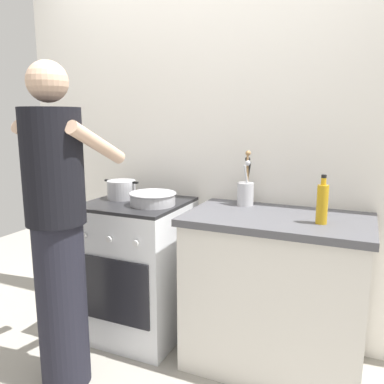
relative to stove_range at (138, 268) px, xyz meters
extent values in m
plane|color=gray|center=(0.35, -0.15, -0.45)|extent=(6.00, 6.00, 0.00)
cube|color=silver|center=(0.55, 0.35, 0.80)|extent=(3.20, 0.10, 2.50)
cube|color=silver|center=(0.90, 0.00, -0.02)|extent=(0.96, 0.56, 0.86)
cube|color=#4C4C51|center=(0.90, 0.00, 0.43)|extent=(1.00, 0.60, 0.04)
cube|color=silver|center=(0.00, 0.00, -0.01)|extent=(0.60, 0.60, 0.88)
cube|color=#232326|center=(0.00, 0.00, 0.44)|extent=(0.60, 0.60, 0.02)
cube|color=black|center=(0.00, -0.30, -0.03)|extent=(0.51, 0.01, 0.40)
cylinder|color=silver|center=(-0.18, -0.31, 0.29)|extent=(0.04, 0.01, 0.04)
cylinder|color=silver|center=(0.00, -0.31, 0.29)|extent=(0.04, 0.01, 0.04)
cylinder|color=silver|center=(0.18, -0.31, 0.29)|extent=(0.04, 0.01, 0.04)
cylinder|color=#B2B2B7|center=(-0.14, 0.04, 0.51)|extent=(0.19, 0.19, 0.12)
cube|color=black|center=(-0.25, 0.04, 0.57)|extent=(0.04, 0.02, 0.01)
cube|color=black|center=(-0.03, 0.04, 0.57)|extent=(0.04, 0.02, 0.01)
cylinder|color=#B7B7BC|center=(0.14, -0.04, 0.49)|extent=(0.28, 0.28, 0.08)
torus|color=#B7B7BC|center=(0.14, -0.04, 0.52)|extent=(0.29, 0.29, 0.01)
cylinder|color=silver|center=(0.66, 0.19, 0.52)|extent=(0.10, 0.10, 0.14)
cylinder|color=#B7BABF|center=(0.68, 0.17, 0.59)|extent=(0.04, 0.05, 0.23)
sphere|color=#B7BABF|center=(0.68, 0.17, 0.71)|extent=(0.03, 0.03, 0.03)
cylinder|color=black|center=(0.67, 0.20, 0.60)|extent=(0.05, 0.03, 0.25)
sphere|color=black|center=(0.67, 0.20, 0.73)|extent=(0.03, 0.03, 0.03)
cylinder|color=#9E7547|center=(0.67, 0.18, 0.61)|extent=(0.01, 0.03, 0.30)
sphere|color=#9E7547|center=(0.67, 0.18, 0.77)|extent=(0.03, 0.03, 0.03)
cylinder|color=gold|center=(1.13, -0.06, 0.55)|extent=(0.06, 0.06, 0.20)
cylinder|color=gold|center=(1.13, -0.06, 0.67)|extent=(0.03, 0.03, 0.04)
cylinder|color=black|center=(1.13, -0.06, 0.69)|extent=(0.03, 0.03, 0.02)
cylinder|color=black|center=(-0.10, -0.60, 0.00)|extent=(0.26, 0.26, 0.90)
cylinder|color=black|center=(-0.10, -0.60, 0.74)|extent=(0.30, 0.30, 0.58)
sphere|color=#D3AA8C|center=(-0.10, -0.60, 1.15)|extent=(0.20, 0.20, 0.20)
cylinder|color=#D3AA8C|center=(-0.27, -0.46, 0.85)|extent=(0.07, 0.41, 0.24)
cylinder|color=#D3AA8C|center=(0.07, -0.46, 0.85)|extent=(0.07, 0.41, 0.24)
camera|label=1|loc=(1.31, -2.09, 0.98)|focal=36.61mm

